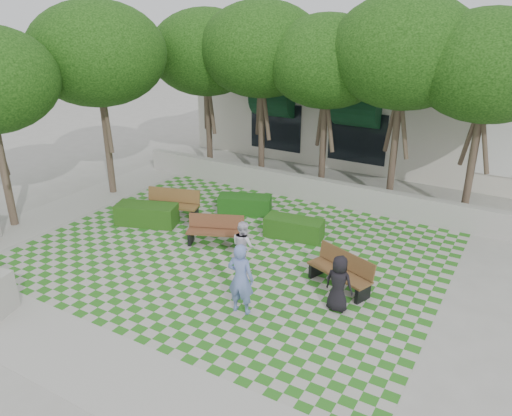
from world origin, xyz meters
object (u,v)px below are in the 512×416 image
Objects in this scene: bench_west at (172,204)px; person_white at (243,246)px; bench_east at (341,271)px; hedge_west at (147,214)px; hedge_midright at (294,228)px; bench_mid at (216,231)px; hedge_midleft at (245,205)px; person_dark at (339,284)px; person_blue at (241,279)px.

bench_west is 1.36× the size of person_white.
hedge_west is (-7.19, 0.49, -0.11)m from bench_east.
person_white reaches higher than hedge_midright.
bench_west is (-2.49, 0.95, 0.04)m from bench_mid.
bench_mid reaches higher than hedge_midleft.
hedge_west is at bearing 15.12° from person_white.
hedge_midleft is 6.55m from person_dark.
bench_east is 0.95× the size of hedge_west.
bench_west is 7.53m from person_dark.
person_blue is (-1.67, -2.30, 0.45)m from bench_east.
bench_east is 5.68m from hedge_midleft.
bench_west is (-6.81, 1.40, 0.02)m from bench_east.
bench_west is at bearing -141.01° from hedge_midleft.
hedge_midleft is at bearing 22.26° from bench_west.
bench_mid is at bearing -2.75° from person_white.
person_white reaches higher than hedge_midleft.
bench_mid is 0.90× the size of hedge_west.
bench_mid is 1.87m from person_white.
person_blue reaches higher than hedge_midleft.
bench_mid is at bearing -78.91° from hedge_midleft.
person_blue reaches higher than bench_east.
bench_west is 1.08× the size of hedge_midright.
person_blue reaches higher than hedge_west.
hedge_midleft is 1.26× the size of person_white.
bench_west is 0.98× the size of hedge_west.
bench_west is at bearing 136.27° from bench_mid.
hedge_midright is at bearing -7.73° from bench_west.
person_dark reaches higher than hedge_midleft.
hedge_midright is 1.00× the size of hedge_midleft.
hedge_midright is at bearing 159.61° from bench_east.
hedge_west is (-2.87, 0.05, -0.08)m from bench_mid.
bench_mid is 2.52m from hedge_midright.
person_dark is at bearing -153.84° from person_blue.
bench_west is 2.56m from hedge_midleft.
hedge_midleft is (-0.50, 2.56, -0.12)m from bench_mid.
hedge_west is 1.40× the size of person_dark.
bench_mid is 0.99× the size of hedge_midright.
person_dark reaches higher than bench_mid.
bench_east is at bearing -31.97° from hedge_midleft.
bench_east is at bearing -28.62° from bench_mid.
person_dark reaches higher than hedge_west.
person_dark is at bearing -162.63° from person_white.
hedge_midleft is (1.99, 1.61, -0.16)m from bench_west.
bench_east is 3.20m from hedge_midright.
hedge_west is at bearing -163.35° from bench_east.
hedge_midright is (1.90, 1.65, -0.12)m from bench_mid.
bench_east is 1.05× the size of bench_mid.
hedge_midright is 1.01× the size of person_blue.
person_white reaches higher than bench_mid.
person_dark reaches higher than hedge_midright.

